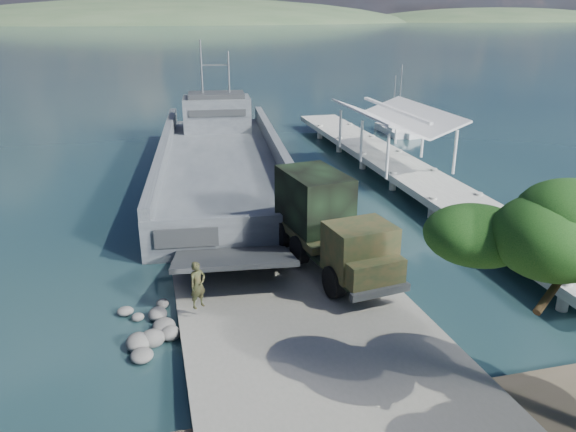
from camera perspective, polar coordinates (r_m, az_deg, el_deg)
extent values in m
plane|color=#1A3740|center=(24.25, 1.14, -10.50)|extent=(1400.00, 1400.00, 0.00)
cube|color=slate|center=(23.30, 1.80, -11.19)|extent=(10.00, 18.00, 0.50)
cube|color=#98968E|center=(43.87, 11.48, 4.79)|extent=(4.00, 44.00, 0.50)
cube|color=#454A51|center=(44.15, -6.75, 4.43)|extent=(12.29, 31.36, 2.55)
cube|color=#454A51|center=(43.81, -12.49, 6.51)|extent=(3.78, 30.47, 1.32)
cube|color=#454A51|center=(43.97, -1.23, 7.04)|extent=(3.78, 30.47, 1.32)
cube|color=#454A51|center=(29.60, -5.87, -2.46)|extent=(9.16, 1.36, 2.65)
cube|color=#454A51|center=(53.48, -7.22, 10.27)|extent=(6.50, 4.69, 3.06)
cube|color=#2E3134|center=(53.21, -7.31, 12.11)|extent=(5.41, 3.77, 0.41)
cylinder|color=#95989B|center=(52.93, -8.79, 14.55)|extent=(0.16, 0.16, 5.10)
cylinder|color=#95989B|center=(53.02, -6.04, 14.13)|extent=(0.16, 0.16, 4.08)
cylinder|color=black|center=(24.75, 4.69, -6.68)|extent=(0.70, 1.50, 1.44)
cylinder|color=black|center=(25.91, 9.74, -5.63)|extent=(0.70, 1.50, 1.44)
cylinder|color=black|center=(27.81, 1.17, -3.45)|extent=(0.70, 1.50, 1.44)
cylinder|color=black|center=(28.85, 5.82, -2.65)|extent=(0.70, 1.50, 1.44)
cylinder|color=black|center=(29.69, -0.54, -1.86)|extent=(0.70, 1.50, 1.44)
cylinder|color=black|center=(30.67, 3.88, -1.17)|extent=(0.70, 1.50, 1.44)
cube|color=black|center=(27.70, 4.15, -3.23)|extent=(3.64, 8.68, 0.28)
cube|color=#1F311B|center=(24.83, 7.28, -3.30)|extent=(3.06, 2.60, 2.21)
cube|color=#1F311B|center=(24.03, 8.78, -5.67)|extent=(2.67, 1.36, 1.11)
cube|color=#1F311B|center=(28.83, 2.80, -1.39)|extent=(3.48, 5.44, 0.39)
cube|color=black|center=(28.47, 2.66, 1.76)|extent=(3.24, 4.55, 2.77)
cube|color=#2E3134|center=(23.91, 9.38, -7.63)|extent=(2.78, 0.68, 0.33)
imported|color=#1F311B|center=(23.41, -9.10, -7.78)|extent=(0.87, 0.78, 2.00)
cube|color=white|center=(60.86, 10.53, 8.40)|extent=(1.72, 5.20, 0.84)
cube|color=white|center=(59.90, 10.89, 8.73)|extent=(1.37, 1.55, 0.56)
cylinder|color=#95989B|center=(60.32, 10.72, 11.22)|extent=(0.09, 0.09, 5.61)
cube|color=white|center=(61.18, 11.09, 8.46)|extent=(3.07, 6.25, 0.98)
cube|color=white|center=(60.22, 11.77, 8.87)|extent=(1.89, 2.05, 0.66)
cylinder|color=#95989B|center=(60.58, 11.32, 11.75)|extent=(0.11, 0.11, 6.56)
ellipsoid|color=#103B11|center=(17.59, 18.57, -1.81)|extent=(3.05, 3.05, 1.75)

